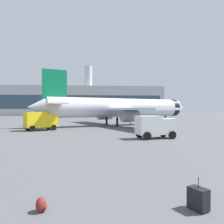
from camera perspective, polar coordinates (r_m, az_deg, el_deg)
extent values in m
cylinder|color=silver|center=(46.18, 2.12, 1.14)|extent=(29.28, 14.62, 3.80)
cone|color=silver|center=(55.89, 16.79, 1.04)|extent=(3.56, 4.24, 3.61)
cone|color=silver|center=(40.77, -18.72, 1.16)|extent=(4.24, 4.36, 3.42)
cylinder|color=black|center=(54.39, 15.12, 1.06)|extent=(2.73, 4.12, 3.88)
cube|color=silver|center=(52.90, -3.05, 0.77)|extent=(10.37, 16.64, 0.36)
cube|color=silver|center=(38.82, 6.58, 0.78)|extent=(10.37, 16.64, 0.36)
cylinder|color=gray|center=(50.64, -1.90, -0.70)|extent=(3.79, 3.23, 2.20)
cylinder|color=gray|center=(40.95, 4.65, -1.04)|extent=(3.79, 3.23, 2.20)
cube|color=#0C7247|center=(41.52, -14.48, 6.15)|extent=(4.22, 1.96, 6.40)
cube|color=silver|center=(44.37, -15.99, 1.91)|extent=(4.63, 6.54, 0.24)
cube|color=silver|center=(38.11, -14.15, 2.11)|extent=(4.63, 6.54, 0.24)
cylinder|color=black|center=(53.12, 13.51, -1.95)|extent=(0.36, 0.36, 1.80)
cylinder|color=black|center=(47.46, -1.40, -2.25)|extent=(0.44, 0.44, 1.80)
cylinder|color=black|center=(43.18, 1.35, -2.54)|extent=(0.44, 0.44, 1.80)
cube|color=yellow|center=(37.60, -15.53, -2.12)|extent=(2.58, 2.75, 2.04)
cube|color=#1E232D|center=(37.85, -14.52, -1.37)|extent=(1.10, 1.73, 0.84)
cube|color=yellow|center=(36.80, -19.02, -1.91)|extent=(3.81, 3.50, 2.40)
cylinder|color=black|center=(38.79, -15.97, -3.61)|extent=(0.88, 0.66, 0.90)
cylinder|color=black|center=(36.65, -14.70, -3.86)|extent=(0.88, 0.66, 0.90)
cylinder|color=black|center=(37.74, -20.76, -3.75)|extent=(0.88, 0.66, 0.90)
cylinder|color=black|center=(35.54, -19.75, -4.02)|extent=(0.88, 0.66, 0.90)
cube|color=white|center=(26.67, 13.64, -3.54)|extent=(2.10, 2.30, 1.78)
cube|color=#1E232D|center=(27.03, 15.02, -2.59)|extent=(0.42, 1.78, 0.74)
cube|color=white|center=(25.64, 9.36, -3.35)|extent=(2.97, 2.46, 2.10)
cylinder|color=black|center=(27.78, 12.95, -5.31)|extent=(0.93, 0.39, 0.90)
cylinder|color=black|center=(25.97, 15.21, -5.74)|extent=(0.93, 0.39, 0.90)
cylinder|color=black|center=(26.42, 7.07, -5.61)|extent=(0.93, 0.39, 0.90)
cylinder|color=black|center=(24.52, 9.02, -6.10)|extent=(0.93, 0.39, 0.90)
cube|color=#F2590C|center=(48.52, 4.67, -3.23)|extent=(0.44, 0.44, 0.04)
cone|color=#F2590C|center=(48.50, 4.67, -2.81)|extent=(0.36, 0.36, 0.67)
cylinder|color=white|center=(48.49, 4.67, -2.77)|extent=(0.23, 0.23, 0.10)
cube|color=#F2590C|center=(50.86, -14.16, -3.06)|extent=(0.44, 0.44, 0.04)
cone|color=#F2590C|center=(50.84, -14.16, -2.67)|extent=(0.36, 0.36, 0.66)
cylinder|color=white|center=(50.83, -14.16, -2.64)|extent=(0.23, 0.23, 0.10)
cube|color=#F2590C|center=(26.47, 14.89, -6.55)|extent=(0.44, 0.44, 0.04)
cone|color=#F2590C|center=(26.43, 14.89, -5.81)|extent=(0.36, 0.36, 0.65)
cylinder|color=white|center=(26.43, 14.89, -5.74)|extent=(0.23, 0.23, 0.10)
cube|color=black|center=(8.45, 21.24, -19.91)|extent=(0.63, 0.75, 0.70)
cylinder|color=black|center=(8.27, 21.26, -16.48)|extent=(0.02, 0.02, 0.36)
cylinder|color=black|center=(8.71, 19.99, -21.74)|extent=(0.09, 0.06, 0.08)
cylinder|color=black|center=(8.45, 22.51, -22.47)|extent=(0.09, 0.06, 0.08)
ellipsoid|color=maroon|center=(8.21, -17.79, -21.63)|extent=(0.32, 0.40, 0.48)
ellipsoid|color=maroon|center=(8.22, -16.76, -22.17)|extent=(0.12, 0.28, 0.24)
cube|color=#B2B2B7|center=(128.04, -8.43, 2.77)|extent=(93.22, 18.79, 15.91)
cube|color=#334756|center=(118.59, -8.68, 2.55)|extent=(88.56, 0.10, 7.16)
cylinder|color=#B2B2B7|center=(129.12, -6.10, 8.98)|extent=(4.40, 4.40, 12.00)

